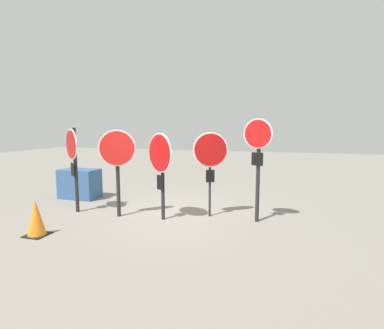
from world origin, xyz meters
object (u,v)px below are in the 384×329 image
stop_sign_3 (210,155)px  traffic_cone_0 (36,218)px  storage_crate (80,184)px  stop_sign_4 (258,153)px  stop_sign_1 (117,157)px  stop_sign_2 (160,161)px  stop_sign_0 (73,156)px

stop_sign_3 → traffic_cone_0: bearing=-165.1°
storage_crate → stop_sign_4: bearing=-8.8°
stop_sign_3 → stop_sign_1: bearing=175.6°
stop_sign_2 → stop_sign_4: size_ratio=0.86×
stop_sign_1 → traffic_cone_0: stop_sign_1 is taller
stop_sign_2 → stop_sign_0: bearing=-145.2°
stop_sign_0 → traffic_cone_0: (0.35, -1.62, -1.08)m
stop_sign_3 → stop_sign_0: bearing=168.6°
stop_sign_4 → storage_crate: stop_sign_4 is taller
traffic_cone_0 → stop_sign_2: bearing=39.7°
stop_sign_1 → stop_sign_3: (2.10, 0.64, 0.05)m
stop_sign_0 → traffic_cone_0: size_ratio=2.94×
storage_crate → stop_sign_3: bearing=-9.8°
stop_sign_2 → storage_crate: 3.58m
stop_sign_4 → storage_crate: size_ratio=2.06×
stop_sign_2 → stop_sign_4: stop_sign_4 is taller
stop_sign_1 → storage_crate: 2.73m
stop_sign_2 → stop_sign_4: bearing=46.8°
stop_sign_0 → stop_sign_1: size_ratio=1.02×
stop_sign_0 → stop_sign_2: stop_sign_0 is taller
stop_sign_0 → stop_sign_4: bearing=41.2°
traffic_cone_0 → stop_sign_4: bearing=27.3°
stop_sign_2 → traffic_cone_0: 2.78m
stop_sign_4 → storage_crate: bearing=-171.5°
stop_sign_0 → stop_sign_3: size_ratio=1.05×
stop_sign_2 → stop_sign_4: 2.19m
stop_sign_0 → traffic_cone_0: 1.98m
traffic_cone_0 → stop_sign_3: bearing=36.3°
stop_sign_0 → stop_sign_4: 4.49m
stop_sign_2 → stop_sign_4: (2.13, 0.48, 0.19)m
stop_sign_4 → traffic_cone_0: 4.79m
stop_sign_2 → stop_sign_3: size_ratio=0.99×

